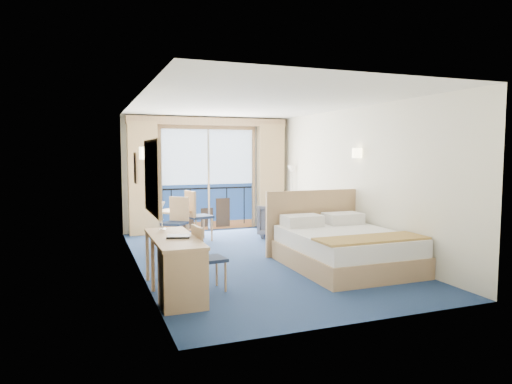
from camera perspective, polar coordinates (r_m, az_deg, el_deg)
name	(u,v)px	position (r m, az deg, el deg)	size (l,w,h in m)	color
floor	(256,258)	(8.11, -0.03, -8.29)	(6.50, 6.50, 0.00)	navy
room_walls	(256,157)	(7.89, -0.03, 4.37)	(4.04, 6.54, 2.72)	white
balcony_door	(208,182)	(10.98, -5.99, 1.21)	(2.36, 0.03, 2.52)	navy
curtain_left	(143,178)	(10.54, -13.93, 1.65)	(0.65, 0.22, 2.55)	tan
curtain_right	(271,176)	(11.33, 1.84, 2.02)	(0.65, 0.22, 2.55)	tan
pelmet	(209,122)	(10.87, -5.86, 8.75)	(3.80, 0.25, 0.18)	tan
mirror	(152,177)	(5.95, -12.83, 1.85)	(0.05, 1.25, 0.95)	tan
wall_print	(136,168)	(7.88, -14.78, 2.91)	(0.04, 0.42, 0.52)	tan
sconce_left	(145,153)	(6.84, -13.65, 4.74)	(0.18, 0.18, 0.18)	#FFEEB2
sconce_right	(357,153)	(8.64, 12.51, 4.79)	(0.18, 0.18, 0.18)	#FFEEB2
bed	(343,247)	(7.61, 10.80, -6.73)	(1.87, 2.22, 1.17)	tan
nightstand	(334,232)	(9.04, 9.77, -4.99)	(0.47, 0.45, 0.62)	tan
phone	(335,215)	(8.94, 9.84, -2.86)	(0.16, 0.13, 0.07)	silver
armchair	(281,220)	(10.01, 3.12, -3.57)	(0.80, 0.82, 0.75)	#494C59
floor_lamp	(291,181)	(11.01, 4.44, 1.38)	(0.21, 0.21, 1.55)	silver
desk	(181,270)	(5.74, -9.40, -9.63)	(0.56, 1.62, 0.76)	tan
desk_chair	(205,254)	(6.19, -6.42, -7.74)	(0.43, 0.42, 0.89)	#1B2741
folder	(179,236)	(6.03, -9.66, -5.51)	(0.29, 0.22, 0.03)	black
desk_lamp	(162,210)	(6.49, -11.68, -2.25)	(0.11, 0.11, 0.40)	silver
round_table	(176,218)	(9.70, -9.93, -3.18)	(0.73, 0.73, 0.66)	tan
table_chair_a	(196,213)	(9.64, -7.54, -2.58)	(0.56, 0.55, 1.06)	#1B2741
table_chair_b	(177,219)	(9.19, -9.89, -3.30)	(0.59, 0.59, 0.97)	#1B2741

